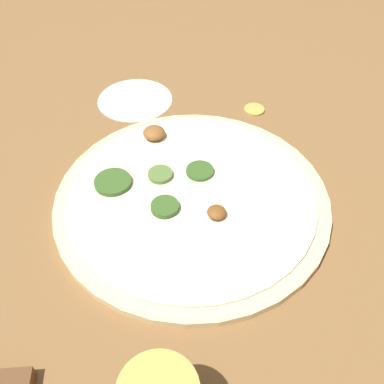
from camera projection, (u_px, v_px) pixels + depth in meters
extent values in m
plane|color=brown|center=(192.00, 203.00, 0.59)|extent=(3.00, 3.00, 0.00)
cylinder|color=beige|center=(192.00, 200.00, 0.59)|extent=(0.36, 0.36, 0.01)
cylinder|color=#EFE5C1|center=(192.00, 196.00, 0.58)|extent=(0.32, 0.32, 0.00)
cylinder|color=#385B23|center=(113.00, 182.00, 0.59)|extent=(0.05, 0.05, 0.01)
ellipsoid|color=brown|center=(217.00, 212.00, 0.55)|extent=(0.02, 0.02, 0.01)
ellipsoid|color=brown|center=(154.00, 133.00, 0.66)|extent=(0.03, 0.03, 0.02)
cylinder|color=#385B23|center=(165.00, 207.00, 0.56)|extent=(0.04, 0.04, 0.01)
cylinder|color=#385B23|center=(200.00, 171.00, 0.61)|extent=(0.04, 0.04, 0.01)
cylinder|color=#567538|center=(160.00, 174.00, 0.61)|extent=(0.03, 0.03, 0.01)
cylinder|color=gold|center=(254.00, 109.00, 0.73)|extent=(0.03, 0.03, 0.01)
cylinder|color=white|center=(135.00, 99.00, 0.75)|extent=(0.12, 0.12, 0.00)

